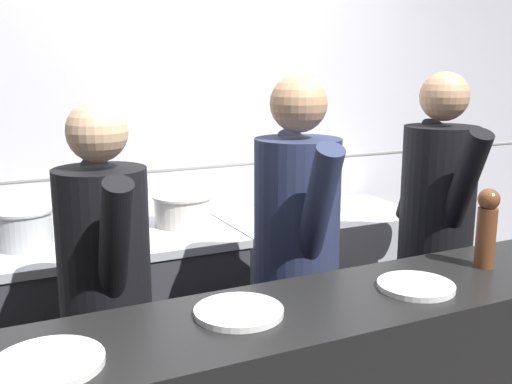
{
  "coord_description": "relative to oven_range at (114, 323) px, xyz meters",
  "views": [
    {
      "loc": [
        -1.2,
        -1.74,
        1.73
      ],
      "look_at": [
        -0.01,
        0.72,
        1.15
      ],
      "focal_mm": 42.0,
      "sensor_mm": 36.0,
      "label": 1
    }
  ],
  "objects": [
    {
      "name": "prep_counter",
      "position": [
        1.2,
        -0.0,
        -0.01
      ],
      "size": [
        1.12,
        0.65,
        0.89
      ],
      "color": "#B7BABF",
      "rests_on": "ground_plane"
    },
    {
      "name": "chef_sous",
      "position": [
        0.58,
        -0.83,
        0.49
      ],
      "size": [
        0.4,
        0.74,
        1.7
      ],
      "rotation": [
        0.0,
        0.0,
        -0.17
      ],
      "color": "black",
      "rests_on": "ground_plane"
    },
    {
      "name": "oven_range",
      "position": [
        0.0,
        0.0,
        0.0
      ],
      "size": [
        1.22,
        0.71,
        0.91
      ],
      "color": "#38383D",
      "rests_on": "ground_plane"
    },
    {
      "name": "plated_dish_dessert",
      "position": [
        0.64,
        -1.47,
        0.6
      ],
      "size": [
        0.24,
        0.24,
        0.02
      ],
      "color": "white",
      "rests_on": "pass_counter"
    },
    {
      "name": "wall_back_tiled",
      "position": [
        0.62,
        0.4,
        0.85
      ],
      "size": [
        8.0,
        0.06,
        2.6
      ],
      "color": "silver",
      "rests_on": "ground_plane"
    },
    {
      "name": "plated_dish_main",
      "position": [
        -0.46,
        -1.48,
        0.6
      ],
      "size": [
        0.26,
        0.26,
        0.02
      ],
      "color": "white",
      "rests_on": "pass_counter"
    },
    {
      "name": "braising_pot",
      "position": [
        0.4,
        0.06,
        0.54
      ],
      "size": [
        0.31,
        0.31,
        0.16
      ],
      "color": "beige",
      "rests_on": "oven_range"
    },
    {
      "name": "pepper_mill",
      "position": [
        0.99,
        -1.41,
        0.73
      ],
      "size": [
        0.07,
        0.07,
        0.28
      ],
      "color": "brown",
      "rests_on": "pass_counter"
    },
    {
      "name": "chef_head_cook",
      "position": [
        -0.18,
        -0.77,
        0.44
      ],
      "size": [
        0.33,
        0.7,
        1.62
      ],
      "rotation": [
        0.0,
        0.0,
        -0.02
      ],
      "color": "black",
      "rests_on": "ground_plane"
    },
    {
      "name": "plated_dish_appetiser",
      "position": [
        0.06,
        -1.41,
        0.6
      ],
      "size": [
        0.25,
        0.25,
        0.02
      ],
      "color": "white",
      "rests_on": "pass_counter"
    },
    {
      "name": "stock_pot",
      "position": [
        -0.39,
        -0.0,
        0.55
      ],
      "size": [
        0.26,
        0.26,
        0.18
      ],
      "color": "#B7BABF",
      "rests_on": "oven_range"
    },
    {
      "name": "chef_line",
      "position": [
        1.39,
        -0.74,
        0.49
      ],
      "size": [
        0.42,
        0.74,
        1.7
      ],
      "rotation": [
        0.0,
        0.0,
        -0.24
      ],
      "color": "black",
      "rests_on": "ground_plane"
    },
    {
      "name": "sauce_pot",
      "position": [
        0.02,
        -0.02,
        0.58
      ],
      "size": [
        0.35,
        0.35,
        0.24
      ],
      "color": "#2D2D33",
      "rests_on": "oven_range"
    },
    {
      "name": "chefs_knife",
      "position": [
        1.2,
        -0.16,
        0.44
      ],
      "size": [
        0.35,
        0.15,
        0.02
      ],
      "color": "#B7BABF",
      "rests_on": "prep_counter"
    }
  ]
}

